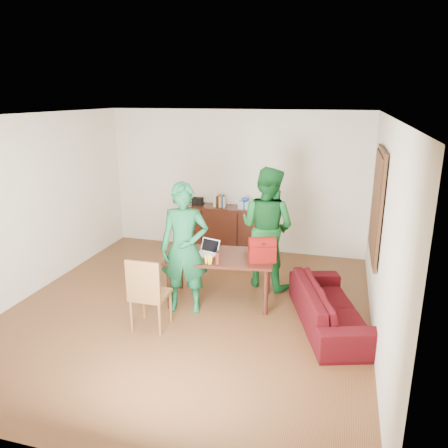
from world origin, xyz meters
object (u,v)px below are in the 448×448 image
(table, at_px, (220,261))
(person_near, at_px, (184,248))
(sofa, at_px, (330,306))
(laptop, at_px, (205,253))
(red_bag, at_px, (262,252))
(person_far, at_px, (267,227))
(bottle, at_px, (218,257))
(chair, at_px, (151,307))

(table, distance_m, person_near, 0.63)
(table, xyz_separation_m, sofa, (1.59, -0.30, -0.36))
(table, distance_m, sofa, 1.66)
(table, relative_size, laptop, 4.61)
(table, relative_size, red_bag, 4.39)
(person_far, height_order, sofa, person_far)
(bottle, bearing_deg, person_far, 66.12)
(table, height_order, bottle, bottle)
(person_near, xyz_separation_m, bottle, (0.46, 0.07, -0.11))
(laptop, bearing_deg, bottle, -27.28)
(person_near, bearing_deg, chair, -124.34)
(sofa, bearing_deg, person_near, 74.99)
(table, xyz_separation_m, chair, (-0.66, -1.00, -0.34))
(laptop, bearing_deg, table, 32.75)
(laptop, height_order, bottle, laptop)
(person_near, xyz_separation_m, laptop, (0.18, 0.34, -0.16))
(red_bag, distance_m, sofa, 1.16)
(laptop, bearing_deg, chair, -98.13)
(red_bag, bearing_deg, bottle, -173.56)
(person_far, distance_m, red_bag, 0.84)
(laptop, bearing_deg, person_near, -101.65)
(person_far, xyz_separation_m, bottle, (-0.49, -1.10, -0.15))
(person_near, bearing_deg, laptop, 50.11)
(chair, distance_m, red_bag, 1.69)
(table, bearing_deg, sofa, -18.14)
(chair, relative_size, bottle, 5.30)
(table, bearing_deg, chair, -130.86)
(laptop, xyz_separation_m, sofa, (1.81, -0.24, -0.49))
(chair, distance_m, sofa, 2.36)
(bottle, relative_size, red_bag, 0.51)
(chair, distance_m, bottle, 1.12)
(person_far, height_order, red_bag, person_far)
(person_near, distance_m, red_bag, 1.08)
(sofa, bearing_deg, laptop, 64.66)
(person_near, bearing_deg, person_far, 40.05)
(person_near, height_order, person_far, person_far)
(table, distance_m, bottle, 0.38)
(chair, relative_size, person_near, 0.54)
(red_bag, bearing_deg, chair, -162.56)
(bottle, bearing_deg, chair, -136.50)
(red_bag, height_order, sofa, red_bag)
(person_near, bearing_deg, table, 33.64)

